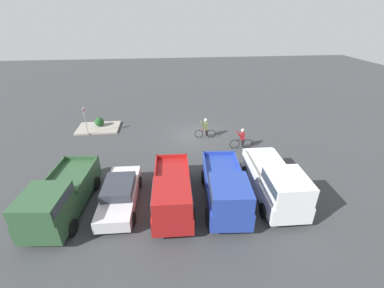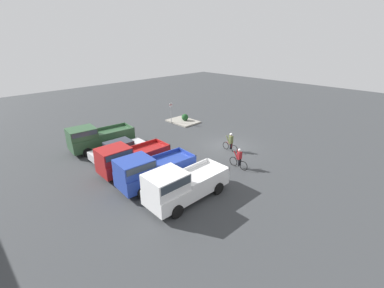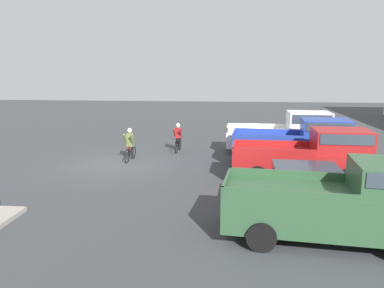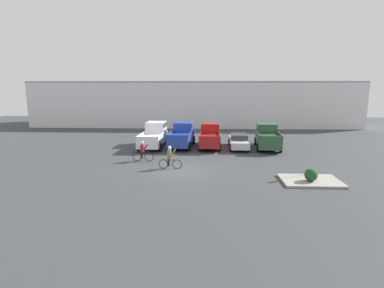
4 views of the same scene
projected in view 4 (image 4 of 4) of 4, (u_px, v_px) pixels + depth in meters
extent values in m
plane|color=#383A3D|center=(180.00, 171.00, 21.35)|extent=(80.00, 80.00, 0.00)
cube|color=silver|center=(194.00, 104.00, 47.43)|extent=(48.29, 10.39, 6.50)
cube|color=gray|center=(195.00, 82.00, 46.81)|extent=(48.29, 10.39, 0.20)
cube|color=white|center=(153.00, 139.00, 29.51)|extent=(2.19, 5.66, 0.91)
cube|color=white|center=(156.00, 127.00, 30.97)|extent=(1.93, 2.29, 1.08)
cube|color=#333D47|center=(156.00, 125.00, 30.92)|extent=(1.99, 2.12, 0.48)
cube|color=white|center=(140.00, 135.00, 28.38)|extent=(0.18, 3.36, 0.25)
cube|color=white|center=(161.00, 135.00, 28.23)|extent=(0.18, 3.36, 0.25)
cube|color=white|center=(147.00, 138.00, 26.70)|extent=(2.03, 0.14, 0.25)
cylinder|color=black|center=(147.00, 140.00, 31.36)|extent=(0.24, 0.79, 0.78)
cylinder|color=black|center=(166.00, 141.00, 31.21)|extent=(0.24, 0.79, 0.78)
cylinder|color=black|center=(139.00, 147.00, 27.96)|extent=(0.24, 0.79, 0.78)
cylinder|color=black|center=(160.00, 147.00, 27.81)|extent=(0.24, 0.79, 0.78)
cube|color=#233D9E|center=(182.00, 138.00, 29.63)|extent=(2.44, 5.59, 1.00)
cube|color=#233D9E|center=(184.00, 127.00, 31.04)|extent=(2.01, 2.32, 0.93)
cube|color=#333D47|center=(184.00, 125.00, 31.00)|extent=(2.06, 2.15, 0.41)
cube|color=#233D9E|center=(170.00, 134.00, 28.57)|extent=(0.34, 3.26, 0.25)
cube|color=#233D9E|center=(190.00, 134.00, 28.33)|extent=(0.34, 3.26, 0.25)
cube|color=#233D9E|center=(177.00, 137.00, 26.89)|extent=(2.00, 0.24, 0.25)
cylinder|color=black|center=(175.00, 140.00, 31.48)|extent=(0.29, 0.85, 0.84)
cylinder|color=black|center=(194.00, 140.00, 31.23)|extent=(0.29, 0.85, 0.84)
cylinder|color=black|center=(168.00, 146.00, 28.19)|extent=(0.29, 0.85, 0.84)
cylinder|color=black|center=(189.00, 146.00, 27.94)|extent=(0.29, 0.85, 0.84)
cube|color=maroon|center=(210.00, 139.00, 29.46)|extent=(2.08, 5.49, 0.92)
cube|color=maroon|center=(210.00, 128.00, 30.88)|extent=(1.83, 2.23, 0.93)
cube|color=#333D47|center=(210.00, 126.00, 30.84)|extent=(1.88, 2.06, 0.41)
cube|color=maroon|center=(200.00, 135.00, 28.35)|extent=(0.18, 3.26, 0.25)
cube|color=maroon|center=(219.00, 135.00, 28.21)|extent=(0.18, 3.26, 0.25)
cube|color=maroon|center=(209.00, 138.00, 26.72)|extent=(1.91, 0.14, 0.25)
cylinder|color=black|center=(201.00, 140.00, 31.26)|extent=(0.25, 0.85, 0.84)
cylinder|color=black|center=(219.00, 140.00, 31.11)|extent=(0.25, 0.85, 0.84)
cylinder|color=black|center=(199.00, 146.00, 27.96)|extent=(0.25, 0.85, 0.84)
cylinder|color=black|center=(220.00, 147.00, 27.81)|extent=(0.25, 0.85, 0.84)
cube|color=silver|center=(239.00, 142.00, 29.12)|extent=(1.86, 4.80, 0.64)
cube|color=#2D333D|center=(239.00, 137.00, 29.01)|extent=(1.60, 2.18, 0.48)
cylinder|color=black|center=(229.00, 142.00, 30.72)|extent=(0.20, 0.64, 0.64)
cylinder|color=black|center=(246.00, 142.00, 30.59)|extent=(0.20, 0.64, 0.64)
cylinder|color=black|center=(231.00, 148.00, 27.74)|extent=(0.20, 0.64, 0.64)
cylinder|color=black|center=(249.00, 148.00, 27.61)|extent=(0.20, 0.64, 0.64)
cube|color=#2D5133|center=(268.00, 140.00, 29.02)|extent=(2.60, 5.73, 1.05)
cube|color=#2D5133|center=(266.00, 128.00, 30.46)|extent=(2.10, 2.40, 0.85)
cube|color=#333D47|center=(267.00, 126.00, 30.42)|extent=(2.14, 2.23, 0.38)
cube|color=#2D5133|center=(258.00, 134.00, 27.96)|extent=(0.42, 3.32, 0.25)
cube|color=#2D5133|center=(280.00, 135.00, 27.67)|extent=(0.42, 3.32, 0.25)
cube|color=#2D5133|center=(271.00, 138.00, 26.23)|extent=(2.05, 0.29, 0.25)
cylinder|color=black|center=(256.00, 141.00, 30.93)|extent=(0.30, 0.79, 0.77)
cylinder|color=black|center=(276.00, 142.00, 30.63)|extent=(0.30, 0.79, 0.77)
cylinder|color=black|center=(258.00, 148.00, 27.58)|extent=(0.30, 0.79, 0.77)
cylinder|color=black|center=(281.00, 148.00, 27.29)|extent=(0.30, 0.79, 0.77)
torus|color=black|center=(177.00, 164.00, 21.83)|extent=(0.71, 0.10, 0.70)
torus|color=black|center=(163.00, 164.00, 21.94)|extent=(0.71, 0.10, 0.70)
cylinder|color=maroon|center=(170.00, 162.00, 21.85)|extent=(0.53, 0.07, 0.37)
cylinder|color=maroon|center=(170.00, 159.00, 21.82)|extent=(0.56, 0.07, 0.04)
cylinder|color=maroon|center=(168.00, 162.00, 21.87)|extent=(0.04, 0.04, 0.34)
cylinder|color=maroon|center=(175.00, 159.00, 21.77)|extent=(0.05, 0.46, 0.02)
cylinder|color=black|center=(169.00, 162.00, 21.96)|extent=(0.13, 0.13, 0.52)
cylinder|color=black|center=(169.00, 163.00, 21.78)|extent=(0.13, 0.13, 0.52)
cube|color=#5B6638|center=(169.00, 154.00, 21.75)|extent=(0.26, 0.38, 0.68)
cylinder|color=#5B6638|center=(173.00, 154.00, 21.90)|extent=(0.51, 0.12, 0.73)
cylinder|color=#5B6638|center=(172.00, 155.00, 21.56)|extent=(0.51, 0.12, 0.73)
sphere|color=tan|center=(170.00, 148.00, 21.67)|extent=(0.21, 0.21, 0.21)
sphere|color=silver|center=(170.00, 148.00, 21.66)|extent=(0.23, 0.23, 0.23)
torus|color=black|center=(149.00, 157.00, 24.05)|extent=(0.76, 0.10, 0.76)
torus|color=black|center=(137.00, 157.00, 24.16)|extent=(0.76, 0.10, 0.76)
cylinder|color=black|center=(143.00, 154.00, 24.07)|extent=(0.52, 0.07, 0.40)
cylinder|color=black|center=(143.00, 152.00, 24.03)|extent=(0.55, 0.07, 0.04)
cylinder|color=black|center=(141.00, 154.00, 24.09)|extent=(0.04, 0.04, 0.37)
cylinder|color=black|center=(148.00, 152.00, 23.99)|extent=(0.05, 0.46, 0.02)
cylinder|color=black|center=(142.00, 155.00, 24.18)|extent=(0.13, 0.13, 0.56)
cylinder|color=black|center=(142.00, 155.00, 24.00)|extent=(0.13, 0.13, 0.56)
cube|color=maroon|center=(142.00, 148.00, 23.98)|extent=(0.26, 0.38, 0.57)
cylinder|color=maroon|center=(145.00, 148.00, 24.12)|extent=(0.50, 0.12, 0.62)
cylinder|color=maroon|center=(144.00, 149.00, 23.79)|extent=(0.50, 0.12, 0.62)
sphere|color=tan|center=(142.00, 143.00, 23.90)|extent=(0.22, 0.22, 0.22)
sphere|color=silver|center=(142.00, 143.00, 23.89)|extent=(0.24, 0.24, 0.24)
cylinder|color=#9E9EA3|center=(313.00, 157.00, 19.86)|extent=(0.06, 0.06, 2.55)
cube|color=white|center=(314.00, 143.00, 19.68)|extent=(0.12, 0.29, 0.45)
cube|color=red|center=(314.00, 143.00, 19.68)|extent=(0.12, 0.29, 0.10)
cube|color=gray|center=(310.00, 181.00, 18.78)|extent=(3.59, 2.59, 0.15)
sphere|color=#1E4C23|center=(311.00, 175.00, 18.44)|extent=(0.79, 0.79, 0.79)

